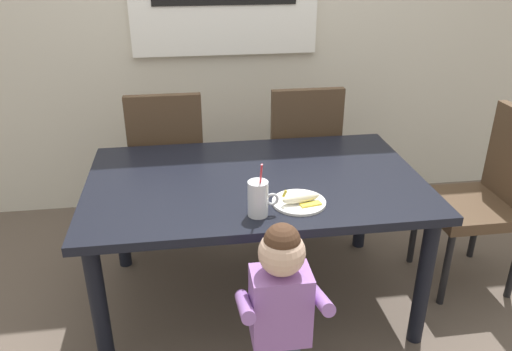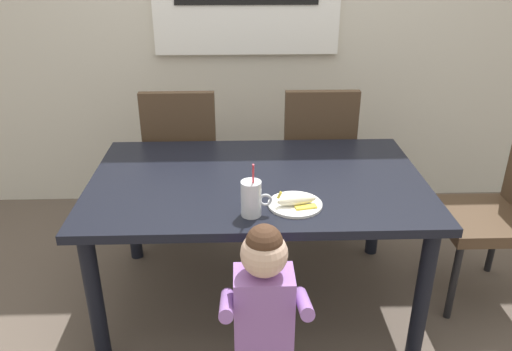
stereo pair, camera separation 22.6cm
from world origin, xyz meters
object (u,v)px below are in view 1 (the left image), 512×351
(dining_chair_left, at_px, (168,158))
(dining_chair_far, at_px, (488,191))
(milk_cup, at_px, (258,200))
(toddler_standing, at_px, (282,298))
(snack_plate, at_px, (299,202))
(dining_table, at_px, (255,193))
(dining_chair_right, at_px, (301,150))
(peeled_banana, at_px, (301,198))

(dining_chair_left, relative_size, dining_chair_far, 1.00)
(dining_chair_left, height_order, dining_chair_far, same)
(milk_cup, bearing_deg, dining_chair_left, 110.76)
(toddler_standing, relative_size, snack_plate, 3.64)
(dining_table, height_order, dining_chair_right, dining_chair_right)
(dining_table, xyz_separation_m, dining_chair_right, (0.39, 0.69, -0.08))
(toddler_standing, height_order, peeled_banana, toddler_standing)
(toddler_standing, bearing_deg, dining_chair_far, 28.95)
(peeled_banana, bearing_deg, dining_table, 118.51)
(milk_cup, height_order, snack_plate, milk_cup)
(dining_table, distance_m, dining_chair_far, 1.23)
(dining_chair_right, relative_size, peeled_banana, 5.48)
(snack_plate, relative_size, peeled_banana, 1.31)
(toddler_standing, xyz_separation_m, peeled_banana, (0.15, 0.38, 0.21))
(dining_table, distance_m, snack_plate, 0.33)
(dining_table, distance_m, dining_chair_left, 0.81)
(dining_chair_right, bearing_deg, toddler_standing, 74.27)
(dining_chair_left, xyz_separation_m, dining_chair_right, (0.81, -0.00, 0.00))
(dining_chair_right, xyz_separation_m, peeled_banana, (-0.23, -0.97, 0.19))
(snack_plate, bearing_deg, dining_chair_left, 120.98)
(toddler_standing, bearing_deg, dining_table, 90.39)
(dining_chair_right, xyz_separation_m, snack_plate, (-0.24, -0.96, 0.17))
(dining_table, relative_size, peeled_banana, 8.96)
(dining_chair_right, xyz_separation_m, milk_cup, (-0.42, -1.03, 0.23))
(dining_chair_right, height_order, toddler_standing, dining_chair_right)
(milk_cup, xyz_separation_m, snack_plate, (0.19, 0.07, -0.06))
(dining_chair_left, xyz_separation_m, toddler_standing, (0.43, -1.35, -0.02))
(toddler_standing, distance_m, peeled_banana, 0.46)
(dining_table, distance_m, peeled_banana, 0.35)
(dining_chair_left, height_order, toddler_standing, dining_chair_left)
(milk_cup, bearing_deg, peeled_banana, 16.86)
(dining_chair_far, bearing_deg, dining_chair_right, -128.88)
(dining_chair_left, height_order, milk_cup, dining_chair_left)
(dining_chair_far, bearing_deg, dining_chair_left, -112.30)
(milk_cup, bearing_deg, dining_table, 84.05)
(snack_plate, bearing_deg, dining_table, 118.48)
(toddler_standing, bearing_deg, milk_cup, 97.25)
(dining_chair_left, bearing_deg, dining_chair_far, 157.70)
(dining_table, relative_size, snack_plate, 6.83)
(dining_chair_right, distance_m, toddler_standing, 1.40)
(milk_cup, relative_size, snack_plate, 1.07)
(peeled_banana, bearing_deg, dining_chair_far, 15.53)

